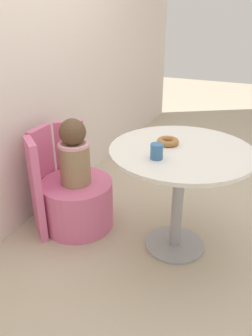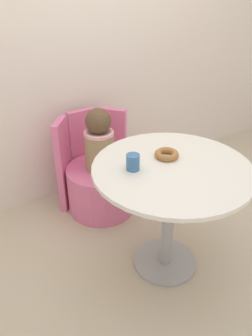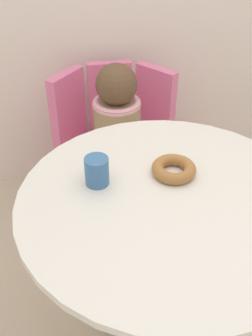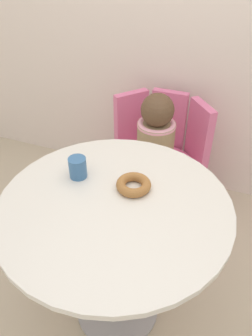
{
  "view_description": "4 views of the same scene",
  "coord_description": "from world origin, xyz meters",
  "px_view_note": "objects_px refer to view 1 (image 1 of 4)",
  "views": [
    {
      "loc": [
        -1.92,
        -0.5,
        1.5
      ],
      "look_at": [
        -0.11,
        0.32,
        0.54
      ],
      "focal_mm": 35.0,
      "sensor_mm": 36.0,
      "label": 1
    },
    {
      "loc": [
        -1.14,
        -1.21,
        1.65
      ],
      "look_at": [
        -0.17,
        0.3,
        0.58
      ],
      "focal_mm": 35.0,
      "sensor_mm": 36.0,
      "label": 2
    },
    {
      "loc": [
        -0.34,
        -0.89,
        1.49
      ],
      "look_at": [
        -0.16,
        0.35,
        0.56
      ],
      "focal_mm": 42.0,
      "sensor_mm": 36.0,
      "label": 3
    },
    {
      "loc": [
        0.28,
        -0.87,
        1.59
      ],
      "look_at": [
        -0.19,
        0.34,
        0.6
      ],
      "focal_mm": 35.0,
      "sensor_mm": 36.0,
      "label": 4
    }
  ],
  "objects_px": {
    "tub_chair": "(78,203)",
    "donut": "(168,141)",
    "round_table": "(180,170)",
    "cup": "(157,151)",
    "child_figure": "(74,153)"
  },
  "relations": [
    {
      "from": "donut",
      "to": "cup",
      "type": "bearing_deg",
      "value": -177.75
    },
    {
      "from": "round_table",
      "to": "tub_chair",
      "type": "distance_m",
      "value": 0.86
    },
    {
      "from": "round_table",
      "to": "tub_chair",
      "type": "height_order",
      "value": "round_table"
    },
    {
      "from": "tub_chair",
      "to": "cup",
      "type": "xyz_separation_m",
      "value": [
        -0.14,
        -0.66,
        0.6
      ]
    },
    {
      "from": "tub_chair",
      "to": "round_table",
      "type": "bearing_deg",
      "value": -85.65
    },
    {
      "from": "child_figure",
      "to": "cup",
      "type": "bearing_deg",
      "value": -102.34
    },
    {
      "from": "tub_chair",
      "to": "donut",
      "type": "height_order",
      "value": "donut"
    },
    {
      "from": "round_table",
      "to": "donut",
      "type": "distance_m",
      "value": 0.2
    },
    {
      "from": "tub_chair",
      "to": "child_figure",
      "type": "distance_m",
      "value": 0.41
    },
    {
      "from": "round_table",
      "to": "cup",
      "type": "height_order",
      "value": "cup"
    },
    {
      "from": "round_table",
      "to": "child_figure",
      "type": "relative_size",
      "value": 1.86
    },
    {
      "from": "round_table",
      "to": "cup",
      "type": "relative_size",
      "value": 10.0
    },
    {
      "from": "round_table",
      "to": "donut",
      "type": "bearing_deg",
      "value": 69.16
    },
    {
      "from": "donut",
      "to": "cup",
      "type": "height_order",
      "value": "cup"
    },
    {
      "from": "cup",
      "to": "round_table",
      "type": "bearing_deg",
      "value": -24.95
    }
  ]
}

